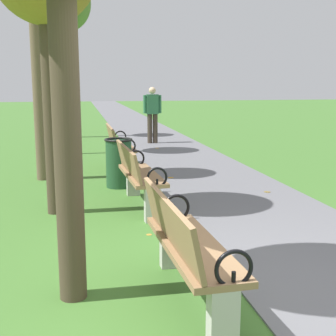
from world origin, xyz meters
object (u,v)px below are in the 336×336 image
at_px(park_bench_1, 186,246).
at_px(pedestrian_walking, 152,112).
at_px(park_bench_2, 138,174).
at_px(tree_4, 65,5).
at_px(tree_5, 63,15).
at_px(park_bench_3, 119,146).
at_px(trash_bin, 119,163).

bearing_deg(park_bench_1, pedestrian_walking, 82.25).
distance_m(park_bench_2, tree_4, 6.22).
height_order(park_bench_1, tree_4, tree_4).
bearing_deg(pedestrian_walking, tree_4, -146.68).
distance_m(park_bench_1, tree_5, 12.36).
xyz_separation_m(tree_5, pedestrian_walking, (2.46, -2.05, -2.89)).
xyz_separation_m(park_bench_3, trash_bin, (-0.15, -1.61, -0.06)).
height_order(pedestrian_walking, trash_bin, pedestrian_walking).
height_order(tree_4, trash_bin, tree_4).
bearing_deg(park_bench_3, tree_4, 113.32).
bearing_deg(trash_bin, park_bench_2, -83.91).
xyz_separation_m(tree_4, pedestrian_walking, (2.33, 1.53, -2.65)).
distance_m(park_bench_2, park_bench_3, 2.99).
relative_size(park_bench_3, pedestrian_walking, 0.99).
relative_size(park_bench_2, pedestrian_walking, 1.00).
bearing_deg(park_bench_2, park_bench_3, 90.00).
bearing_deg(park_bench_1, park_bench_3, 90.00).
height_order(park_bench_2, tree_5, tree_5).
height_order(tree_5, pedestrian_walking, tree_5).
distance_m(park_bench_1, park_bench_3, 5.95).
relative_size(tree_5, trash_bin, 5.50).
relative_size(park_bench_2, tree_5, 0.35).
distance_m(tree_5, trash_bin, 8.30).
height_order(park_bench_2, trash_bin, park_bench_2).
bearing_deg(tree_5, park_bench_1, -84.55).
height_order(park_bench_2, pedestrian_walking, pedestrian_walking).
relative_size(park_bench_1, park_bench_3, 1.01).
distance_m(park_bench_3, trash_bin, 1.62).
bearing_deg(park_bench_1, park_bench_2, 90.00).
bearing_deg(tree_4, trash_bin, -77.77).
relative_size(park_bench_2, park_bench_3, 1.01).
xyz_separation_m(park_bench_1, trash_bin, (-0.15, 4.34, -0.06)).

